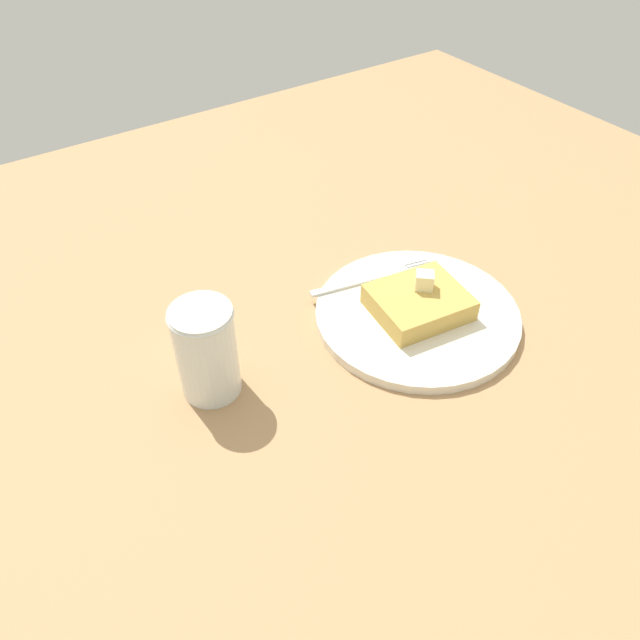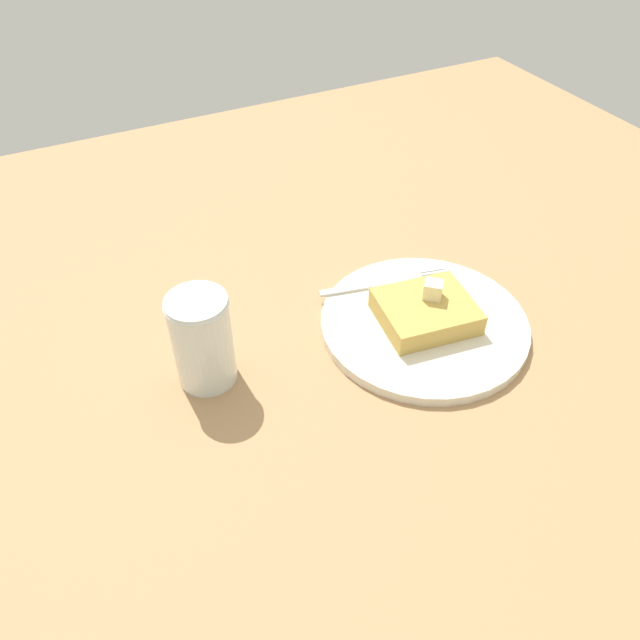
{
  "view_description": "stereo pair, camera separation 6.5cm",
  "coord_description": "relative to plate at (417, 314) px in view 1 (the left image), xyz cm",
  "views": [
    {
      "loc": [
        -41.81,
        40.53,
        50.47
      ],
      "look_at": [
        -1.85,
        13.26,
        6.53
      ],
      "focal_mm": 35.0,
      "sensor_mm": 36.0,
      "label": 1
    },
    {
      "loc": [
        -45.12,
        34.9,
        50.47
      ],
      "look_at": [
        -1.85,
        13.26,
        6.53
      ],
      "focal_mm": 35.0,
      "sensor_mm": 36.0,
      "label": 2
    }
  ],
  "objects": [
    {
      "name": "table_surface",
      "position": [
        3.84,
        -1.06,
        -1.68
      ],
      "size": [
        122.72,
        122.72,
        2.03
      ],
      "primitive_type": "cube",
      "color": "#AA8055",
      "rests_on": "ground"
    },
    {
      "name": "plate",
      "position": [
        0.0,
        0.0,
        0.0
      ],
      "size": [
        23.46,
        23.46,
        1.17
      ],
      "color": "silver",
      "rests_on": "table_surface"
    },
    {
      "name": "toast_slice_center",
      "position": [
        -0.0,
        0.0,
        1.79
      ],
      "size": [
        10.05,
        11.27,
        2.56
      ],
      "primitive_type": "cube",
      "rotation": [
        0.0,
        0.0,
        -0.13
      ],
      "color": "gold",
      "rests_on": "plate"
    },
    {
      "name": "butter_pat_primary",
      "position": [
        0.6,
        -0.59,
        4.08
      ],
      "size": [
        2.7,
        2.71,
        2.02
      ],
      "primitive_type": "cube",
      "rotation": [
        0.0,
        0.0,
        0.84
      ],
      "color": "#F4E7AF",
      "rests_on": "toast_slice_center"
    },
    {
      "name": "fork",
      "position": [
        7.3,
        -0.24,
        0.69
      ],
      "size": [
        4.73,
        15.95,
        0.36
      ],
      "color": "silver",
      "rests_on": "plate"
    },
    {
      "name": "syrup_jar",
      "position": [
        3.99,
        24.39,
        4.03
      ],
      "size": [
        6.34,
        6.34,
        10.47
      ],
      "color": "#461C0F",
      "rests_on": "table_surface"
    }
  ]
}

